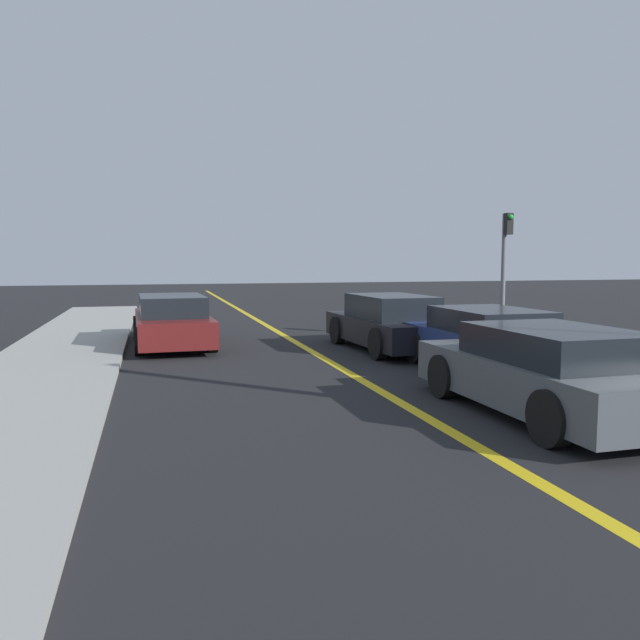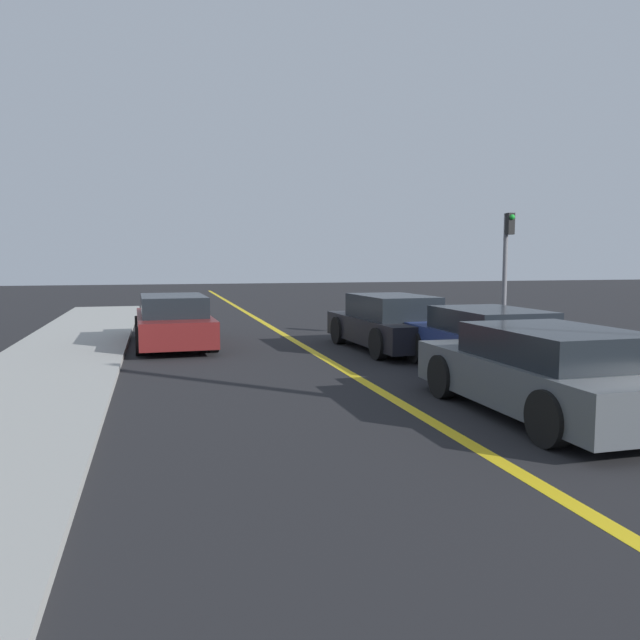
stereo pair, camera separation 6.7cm
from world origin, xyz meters
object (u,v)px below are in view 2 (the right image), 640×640
car_far_distant (390,323)px  car_parked_left_lot (173,321)px  car_ahead_center (485,341)px  traffic_light (506,262)px  car_near_right_lane (548,372)px

car_far_distant → car_parked_left_lot: (-5.00, 2.08, -0.02)m
car_ahead_center → traffic_light: traffic_light is taller
car_near_right_lane → car_parked_left_lot: size_ratio=0.93×
car_parked_left_lot → traffic_light: size_ratio=1.40×
car_near_right_lane → car_far_distant: (0.15, 6.46, 0.03)m
car_ahead_center → car_far_distant: 3.35m
car_far_distant → car_ahead_center: bearing=-80.5°
car_parked_left_lot → traffic_light: (8.46, -1.48, 1.48)m
car_near_right_lane → car_far_distant: 6.46m
car_parked_left_lot → car_far_distant: bearing=-24.5°
car_far_distant → car_parked_left_lot: car_far_distant is taller
car_near_right_lane → car_far_distant: size_ratio=1.00×
car_ahead_center → car_near_right_lane: bearing=-104.6°
car_parked_left_lot → car_near_right_lane: bearing=-62.3°
car_near_right_lane → car_far_distant: car_far_distant is taller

